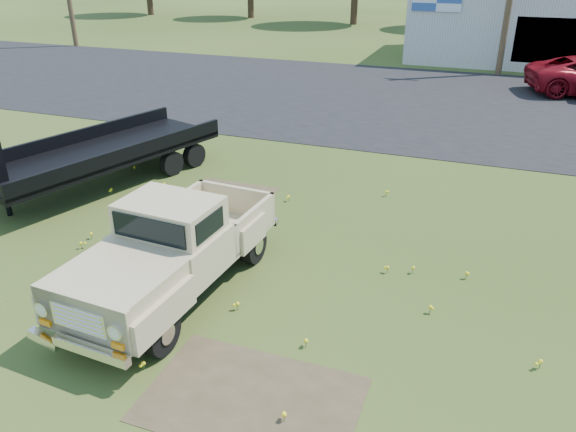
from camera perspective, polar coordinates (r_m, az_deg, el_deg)
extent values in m
plane|color=#2E4215|center=(11.01, -4.54, -5.98)|extent=(140.00, 140.00, 0.00)
cube|color=black|center=(24.50, 10.52, 11.57)|extent=(90.00, 14.00, 0.02)
cube|color=#443924|center=(8.34, -3.70, -18.07)|extent=(3.00, 2.00, 0.01)
cube|color=#443924|center=(14.60, -5.96, 2.24)|extent=(2.20, 1.60, 0.01)
cube|color=#B9B9B4|center=(35.71, 24.63, 17.37)|extent=(14.00, 8.00, 4.00)
cube|color=black|center=(31.84, 24.75, 15.87)|extent=(3.00, 0.10, 2.20)
cube|color=white|center=(31.72, 14.86, 20.18)|extent=(2.50, 0.08, 0.80)
cylinder|color=#3A271A|center=(49.16, 19.16, 19.76)|extent=(0.56, 0.56, 3.78)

